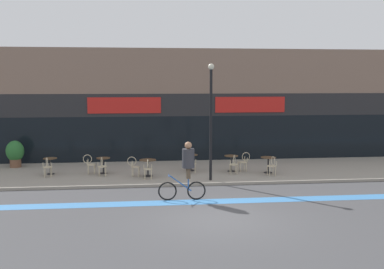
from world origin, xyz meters
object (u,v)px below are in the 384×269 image
(bistro_table_0, at_px, (50,163))
(cafe_chair_2_near, at_px, (148,168))
(bistro_table_2, at_px, (148,164))
(cafe_chair_2_side, at_px, (134,165))
(cafe_chair_3_near, at_px, (192,162))
(cafe_chair_4_near, at_px, (234,163))
(bistro_table_4, at_px, (231,160))
(lamp_post, at_px, (211,113))
(cafe_chair_0_near, at_px, (47,166))
(cafe_chair_4_side, at_px, (244,160))
(bistro_table_1, at_px, (103,162))
(cafe_chair_1_side, at_px, (90,163))
(cafe_chair_5_near, at_px, (272,164))
(planter_pot, at_px, (15,153))
(cafe_chair_1_near, at_px, (102,165))
(bistro_table_3, at_px, (191,159))
(cyclist_0, at_px, (187,166))
(bistro_table_5, at_px, (268,162))

(bistro_table_0, bearing_deg, cafe_chair_2_near, -19.10)
(bistro_table_2, height_order, cafe_chair_2_side, cafe_chair_2_side)
(bistro_table_0, bearing_deg, bistro_table_2, -11.62)
(cafe_chair_3_near, relative_size, cafe_chair_4_near, 1.00)
(bistro_table_4, distance_m, lamp_post, 3.19)
(cafe_chair_0_near, distance_m, cafe_chair_4_side, 9.03)
(bistro_table_1, xyz_separation_m, cafe_chair_1_side, (-0.63, 0.00, -0.00))
(bistro_table_2, distance_m, cafe_chair_2_near, 0.63)
(cafe_chair_3_near, distance_m, cafe_chair_5_near, 3.67)
(planter_pot, relative_size, lamp_post, 0.27)
(cafe_chair_1_near, distance_m, cafe_chair_2_side, 1.44)
(cafe_chair_0_near, relative_size, cafe_chair_3_near, 1.00)
(bistro_table_3, bearing_deg, cyclist_0, -97.77)
(bistro_table_3, distance_m, cafe_chair_0_near, 6.56)
(bistro_table_2, distance_m, cafe_chair_4_near, 3.94)
(bistro_table_2, height_order, planter_pot, planter_pot)
(bistro_table_0, relative_size, cafe_chair_0_near, 0.83)
(bistro_table_1, bearing_deg, bistro_table_5, -5.09)
(bistro_table_0, bearing_deg, cafe_chair_4_side, -1.52)
(lamp_post, bearing_deg, cafe_chair_5_near, 11.55)
(bistro_table_4, height_order, cafe_chair_4_side, cafe_chair_4_side)
(bistro_table_0, relative_size, bistro_table_5, 1.01)
(bistro_table_1, bearing_deg, cafe_chair_4_near, -7.38)
(cafe_chair_3_near, bearing_deg, cafe_chair_4_near, -96.22)
(bistro_table_2, xyz_separation_m, lamp_post, (2.69, -1.08, 2.35))
(bistro_table_1, xyz_separation_m, planter_pot, (-4.50, 2.04, 0.21))
(bistro_table_2, distance_m, planter_pot, 7.14)
(bistro_table_3, relative_size, cyclist_0, 0.36)
(bistro_table_3, distance_m, cafe_chair_2_side, 2.88)
(bistro_table_1, xyz_separation_m, cyclist_0, (3.44, -4.62, 0.64))
(bistro_table_2, bearing_deg, cyclist_0, -69.87)
(cafe_chair_0_near, height_order, cafe_chair_4_side, same)
(cafe_chair_3_near, bearing_deg, bistro_table_5, -89.43)
(cafe_chair_2_side, bearing_deg, bistro_table_1, 158.23)
(cafe_chair_5_near, bearing_deg, planter_pot, 67.82)
(cafe_chair_1_near, bearing_deg, cafe_chair_4_near, -88.82)
(bistro_table_1, height_order, lamp_post, lamp_post)
(cafe_chair_2_side, relative_size, cafe_chair_4_side, 1.00)
(bistro_table_3, relative_size, cafe_chair_4_near, 0.86)
(cafe_chair_0_near, distance_m, cafe_chair_4_near, 8.40)
(cafe_chair_2_near, height_order, cafe_chair_4_side, same)
(cafe_chair_1_near, height_order, lamp_post, lamp_post)
(bistro_table_2, bearing_deg, cafe_chair_0_near, 176.25)
(bistro_table_4, xyz_separation_m, cafe_chair_4_near, (-0.00, -0.63, -0.02))
(cafe_chair_1_side, height_order, cafe_chair_5_near, same)
(cafe_chair_2_side, bearing_deg, cafe_chair_4_near, 8.29)
(bistro_table_0, height_order, lamp_post, lamp_post)
(cafe_chair_2_near, xyz_separation_m, cafe_chair_4_side, (4.57, 1.30, 0.00))
(cafe_chair_4_near, height_order, lamp_post, lamp_post)
(cafe_chair_4_side, bearing_deg, bistro_table_5, 145.17)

